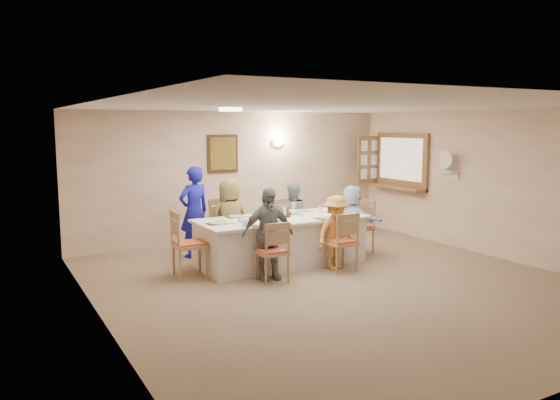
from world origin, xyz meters
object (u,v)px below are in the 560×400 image
desk_fan (447,163)px  caregiver (194,212)px  chair_front_right (340,241)px  diner_back_right (292,217)px  diner_back_left (230,219)px  condiment_ketchup (278,211)px  dining_table (281,241)px  chair_right_end (358,227)px  diner_front_right (336,232)px  diner_right_end (352,220)px  chair_back_left (227,229)px  diner_front_left (268,234)px  serving_hatch (402,161)px  chair_back_right (289,225)px  chair_left_end (190,243)px  chair_front_left (272,251)px

desk_fan → caregiver: 4.65m
chair_front_right → diner_back_right: bearing=-88.8°
diner_back_left → condiment_ketchup: size_ratio=6.35×
dining_table → caregiver: caregiver is taller
dining_table → chair_right_end: (1.55, 0.00, 0.09)m
diner_front_right → diner_right_end: 1.07m
desk_fan → chair_front_right: bearing=-170.5°
dining_table → diner_right_end: (1.42, 0.00, 0.23)m
chair_back_left → diner_right_end: bearing=-31.1°
diner_front_left → serving_hatch: bearing=26.2°
desk_fan → dining_table: size_ratio=0.11×
dining_table → condiment_ketchup: bearing=126.0°
diner_back_left → chair_right_end: bearing=161.3°
dining_table → diner_front_right: 0.93m
chair_front_right → diner_front_right: size_ratio=0.80×
dining_table → chair_back_right: bearing=53.1°
desk_fan → chair_front_right: 2.92m
serving_hatch → chair_front_right: (-2.79, -1.80, -1.04)m
condiment_ketchup → diner_back_right: bearing=44.7°
chair_right_end → diner_back_left: diner_back_left is taller
chair_back_left → condiment_ketchup: size_ratio=4.71×
diner_front_left → chair_back_right: bearing=54.4°
chair_right_end → caregiver: size_ratio=0.60×
diner_front_right → diner_back_right: bearing=78.4°
diner_back_right → chair_left_end: bearing=11.0°
chair_front_left → diner_right_end: bearing=-155.7°
chair_right_end → diner_back_left: (-2.15, 0.68, 0.21)m
dining_table → diner_right_end: diner_right_end is taller
desk_fan → chair_right_end: desk_fan is taller
chair_back_left → diner_front_left: (-0.00, -1.48, 0.17)m
serving_hatch → chair_back_left: size_ratio=1.49×
chair_front_left → chair_right_end: bearing=-156.9°
desk_fan → diner_back_right: bearing=158.9°
chair_left_end → chair_right_end: bearing=-85.4°
dining_table → chair_left_end: chair_left_end is taller
chair_back_left → condiment_ketchup: 1.00m
chair_front_right → condiment_ketchup: size_ratio=4.32×
diner_back_left → condiment_ketchup: (0.56, -0.63, 0.19)m
diner_front_left → diner_back_right: bearing=52.0°
chair_right_end → condiment_ketchup: bearing=-101.5°
desk_fan → diner_right_end: desk_fan is taller
condiment_ketchup → serving_hatch: bearing=15.4°
chair_back_left → chair_front_left: chair_back_left is taller
chair_back_left → condiment_ketchup: (0.56, -0.75, 0.36)m
diner_back_left → desk_fan: bearing=163.9°
chair_front_right → diner_right_end: bearing=-134.5°
chair_front_left → diner_back_right: 1.91m
chair_back_left → diner_back_left: diner_back_left is taller
diner_front_left → chair_back_left: bearing=93.4°
chair_front_right → condiment_ketchup: 1.14m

